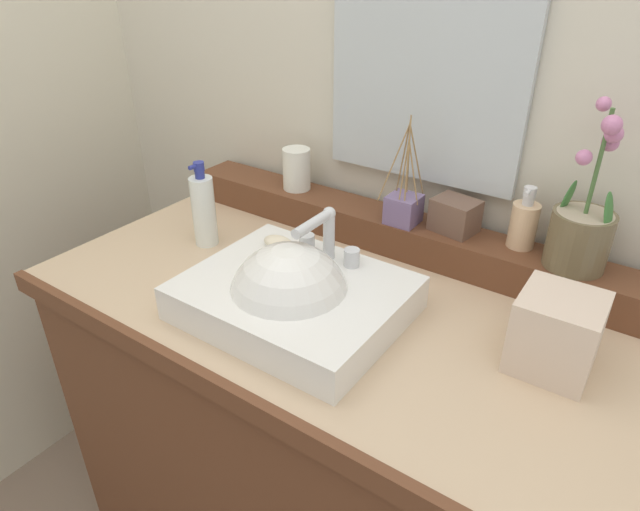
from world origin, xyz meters
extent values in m
cube|color=beige|center=(0.00, 0.43, 1.32)|extent=(2.80, 0.20, 2.65)
cube|color=brown|center=(0.00, 0.00, 0.42)|extent=(1.20, 0.63, 0.84)
cube|color=#CBAC89|center=(0.00, 0.00, 0.86)|extent=(1.22, 0.65, 0.04)
cube|color=brown|center=(0.00, -0.33, 0.86)|extent=(1.22, 0.02, 0.04)
cube|color=brown|center=(0.00, 0.26, 0.92)|extent=(1.15, 0.12, 0.08)
cube|color=white|center=(-0.02, -0.10, 0.91)|extent=(0.41, 0.33, 0.07)
sphere|color=white|center=(-0.02, -0.11, 0.92)|extent=(0.23, 0.23, 0.23)
cylinder|color=silver|center=(-0.02, 0.02, 1.00)|extent=(0.02, 0.02, 0.10)
cylinder|color=silver|center=(-0.02, -0.04, 1.05)|extent=(0.02, 0.11, 0.02)
sphere|color=silver|center=(-0.02, 0.02, 1.05)|extent=(0.03, 0.03, 0.03)
cylinder|color=silver|center=(-0.08, 0.02, 0.97)|extent=(0.03, 0.03, 0.04)
cylinder|color=silver|center=(0.03, 0.02, 0.97)|extent=(0.03, 0.03, 0.04)
ellipsoid|color=beige|center=(-0.13, -0.01, 0.96)|extent=(0.07, 0.04, 0.02)
cylinder|color=brown|center=(0.40, 0.26, 1.02)|extent=(0.12, 0.12, 0.11)
cylinder|color=tan|center=(0.40, 0.26, 1.07)|extent=(0.10, 0.10, 0.01)
cylinder|color=#476B38|center=(0.40, 0.26, 1.17)|extent=(0.01, 0.01, 0.20)
ellipsoid|color=#387033|center=(0.36, 0.27, 1.09)|extent=(0.03, 0.03, 0.08)
ellipsoid|color=#387033|center=(0.44, 0.24, 1.09)|extent=(0.03, 0.03, 0.08)
sphere|color=#C676A6|center=(0.38, 0.24, 1.18)|extent=(0.03, 0.03, 0.03)
sphere|color=#C676A6|center=(0.41, 0.28, 1.20)|extent=(0.03, 0.03, 0.03)
sphere|color=#C676A6|center=(0.41, 0.26, 1.22)|extent=(0.03, 0.03, 0.03)
sphere|color=#C676A6|center=(0.41, 0.23, 1.25)|extent=(0.03, 0.03, 0.03)
sphere|color=#C676A6|center=(0.38, 0.28, 1.27)|extent=(0.03, 0.03, 0.03)
cylinder|color=beige|center=(0.29, 0.28, 1.01)|extent=(0.06, 0.06, 0.09)
cylinder|color=silver|center=(0.29, 0.28, 1.06)|extent=(0.02, 0.02, 0.02)
cylinder|color=silver|center=(0.29, 0.28, 1.08)|extent=(0.03, 0.03, 0.02)
cylinder|color=silver|center=(0.29, 0.26, 1.08)|extent=(0.01, 0.03, 0.01)
cylinder|color=white|center=(-0.28, 0.26, 1.01)|extent=(0.07, 0.07, 0.11)
cube|color=slate|center=(0.03, 0.24, 0.99)|extent=(0.07, 0.07, 0.06)
cylinder|color=#9E7A4C|center=(0.05, 0.23, 1.08)|extent=(0.04, 0.01, 0.14)
cylinder|color=#9E7A4C|center=(0.05, 0.26, 1.10)|extent=(0.03, 0.05, 0.17)
cylinder|color=#9E7A4C|center=(0.03, 0.25, 1.10)|extent=(0.01, 0.03, 0.17)
cylinder|color=#9E7A4C|center=(0.02, 0.25, 1.10)|extent=(0.03, 0.02, 0.18)
cylinder|color=#9E7A4C|center=(0.01, 0.22, 1.10)|extent=(0.05, 0.04, 0.18)
cylinder|color=#9E7A4C|center=(0.03, 0.23, 1.08)|extent=(0.00, 0.03, 0.14)
cylinder|color=#9E7A4C|center=(0.04, 0.23, 1.11)|extent=(0.02, 0.03, 0.19)
cube|color=brown|center=(0.15, 0.27, 0.99)|extent=(0.10, 0.09, 0.07)
cylinder|color=white|center=(-0.37, 0.01, 0.96)|extent=(0.05, 0.05, 0.17)
cylinder|color=navy|center=(-0.37, 0.01, 1.06)|extent=(0.02, 0.02, 0.02)
cylinder|color=navy|center=(-0.37, 0.01, 1.08)|extent=(0.02, 0.02, 0.02)
cylinder|color=navy|center=(-0.37, 0.00, 1.08)|extent=(0.01, 0.03, 0.01)
cube|color=beige|center=(0.43, 0.03, 0.95)|extent=(0.13, 0.13, 0.14)
cube|color=silver|center=(0.02, 0.32, 1.35)|extent=(0.45, 0.02, 0.63)
camera|label=1|loc=(0.53, -0.80, 1.51)|focal=31.07mm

